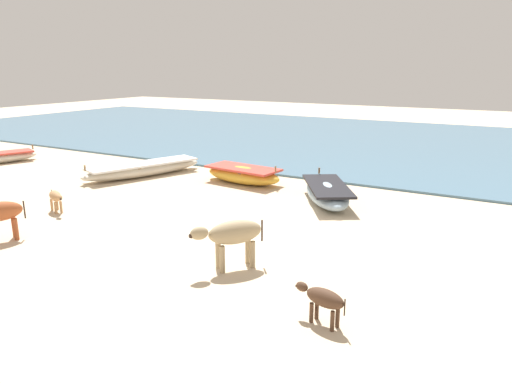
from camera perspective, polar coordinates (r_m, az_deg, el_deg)
ground at (r=11.80m, az=-1.72°, el=-5.16°), size 80.00×80.00×0.00m
sea_water at (r=26.61m, az=16.76°, el=5.63°), size 60.00×20.00×0.08m
fishing_boat_0 at (r=14.62m, az=8.54°, el=-0.08°), size 2.70×3.38×0.76m
fishing_boat_3 at (r=16.87m, az=-1.57°, el=2.13°), size 3.12×1.52×0.78m
fishing_boat_5 at (r=18.46m, az=-13.36°, el=2.72°), size 2.66×4.86×0.71m
calf_near_tan at (r=14.62m, az=-22.93°, el=-0.56°), size 0.92×0.54×0.62m
calf_far_dark at (r=7.84m, az=8.07°, el=-12.58°), size 0.95×0.42×0.62m
cow_second_adult_dun at (r=9.68m, az=-2.84°, el=-5.10°), size 1.18×1.41×1.03m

